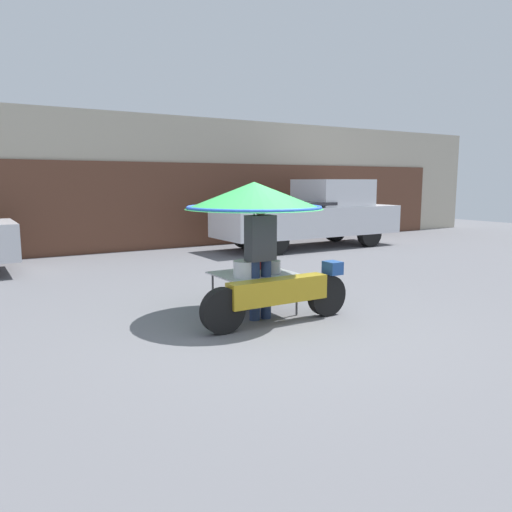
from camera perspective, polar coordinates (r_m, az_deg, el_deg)
name	(u,v)px	position (r m, az deg, el deg)	size (l,w,h in m)	color
ground_plane	(267,324)	(6.62, 1.28, -7.78)	(36.00, 36.00, 0.00)	slate
shopfront_building	(96,183)	(14.54, -17.78, 7.96)	(28.00, 2.06, 3.65)	#B2A893
vendor_motorcycle_cart	(257,212)	(6.84, 0.09, 5.01)	(2.20, 1.91, 1.85)	black
vendor_person	(260,252)	(6.66, 0.51, 0.40)	(0.38, 0.22, 1.63)	navy
pickup_truck	(312,215)	(14.24, 6.47, 4.72)	(5.40, 1.79, 1.91)	black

